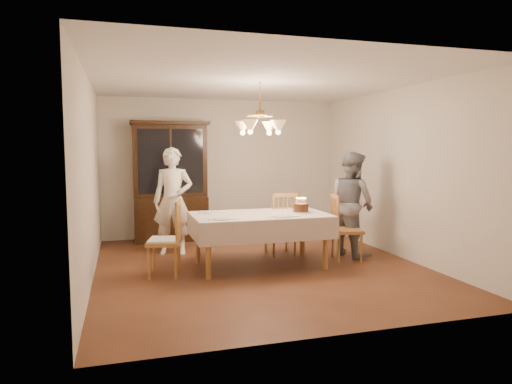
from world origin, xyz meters
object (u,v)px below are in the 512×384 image
object	(u,v)px
elderly_woman	(173,201)
dining_table	(260,219)
china_hutch	(170,184)
birthday_cake	(301,208)
chair_far_side	(281,227)

from	to	relation	value
elderly_woman	dining_table	bearing A→B (deg)	-30.35
dining_table	china_hutch	world-z (taller)	china_hutch
dining_table	birthday_cake	bearing A→B (deg)	-3.85
dining_table	chair_far_side	world-z (taller)	chair_far_side
chair_far_side	birthday_cake	world-z (taller)	chair_far_side
chair_far_side	elderly_woman	distance (m)	1.75
dining_table	china_hutch	xyz separation A→B (m)	(-1.02, 2.25, 0.36)
birthday_cake	elderly_woman	bearing A→B (deg)	145.45
birthday_cake	chair_far_side	bearing A→B (deg)	97.71
china_hutch	elderly_woman	xyz separation A→B (m)	(-0.08, -1.13, -0.19)
chair_far_side	birthday_cake	xyz separation A→B (m)	(0.08, -0.63, 0.38)
chair_far_side	birthday_cake	bearing A→B (deg)	-82.29
elderly_woman	birthday_cake	distance (m)	2.06
china_hutch	chair_far_side	world-z (taller)	china_hutch
dining_table	chair_far_side	size ratio (longest dim) A/B	1.90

